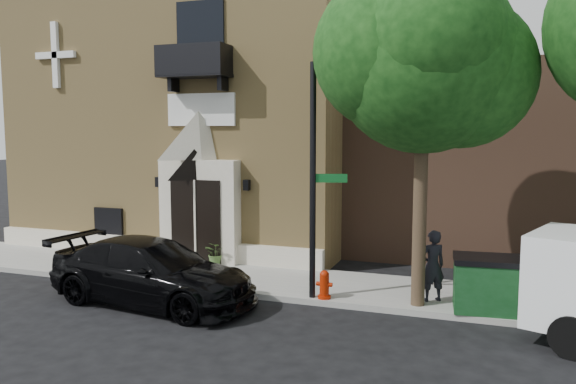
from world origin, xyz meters
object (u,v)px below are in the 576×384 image
street_sign (314,181)px  pedestrian_near (432,266)px  fire_hydrant (324,285)px  black_sedan (152,272)px  dumpster (497,284)px

street_sign → pedestrian_near: bearing=-4.5°
street_sign → fire_hydrant: 2.55m
black_sedan → pedestrian_near: size_ratio=3.15×
fire_hydrant → dumpster: bearing=5.1°
street_sign → black_sedan: bearing=-177.7°
street_sign → dumpster: size_ratio=2.86×
street_sign → dumpster: (4.26, 0.33, -2.25)m
street_sign → pedestrian_near: (2.80, 0.65, -2.02)m
black_sedan → street_sign: size_ratio=0.95×
fire_hydrant → pedestrian_near: (2.51, 0.68, 0.52)m
fire_hydrant → dumpster: (3.96, 0.35, 0.29)m
dumpster → pedestrian_near: (-1.45, 0.32, 0.23)m
fire_hydrant → street_sign: bearing=175.2°
fire_hydrant → black_sedan: bearing=-161.8°
dumpster → black_sedan: bearing=-173.3°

